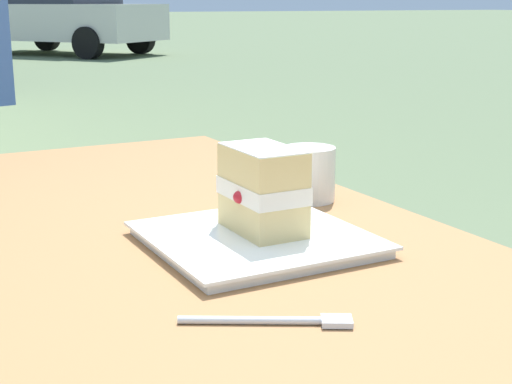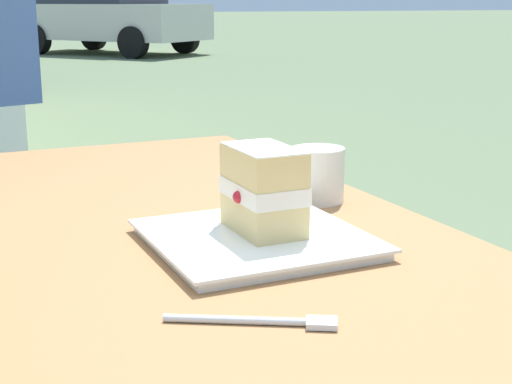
% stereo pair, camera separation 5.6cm
% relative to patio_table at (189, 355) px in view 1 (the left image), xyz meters
% --- Properties ---
extents(patio_table, '(1.67, 0.80, 0.77)m').
position_rel_patio_table_xyz_m(patio_table, '(0.00, 0.00, 0.00)').
color(patio_table, olive).
rests_on(patio_table, ground).
extents(dessert_plate, '(0.26, 0.26, 0.02)m').
position_rel_patio_table_xyz_m(dessert_plate, '(0.06, -0.12, 0.11)').
color(dessert_plate, white).
rests_on(dessert_plate, patio_table).
extents(cake_slice, '(0.12, 0.09, 0.11)m').
position_rel_patio_table_xyz_m(cake_slice, '(0.06, -0.13, 0.17)').
color(cake_slice, '#E0C17A').
rests_on(cake_slice, dessert_plate).
extents(dessert_fork, '(0.10, 0.16, 0.01)m').
position_rel_patio_table_xyz_m(dessert_fork, '(-0.17, -0.02, 0.10)').
color(dessert_fork, silver).
rests_on(dessert_fork, patio_table).
extents(coffee_cup, '(0.08, 0.08, 0.08)m').
position_rel_patio_table_xyz_m(coffee_cup, '(0.22, -0.30, 0.14)').
color(coffee_cup, silver).
rests_on(coffee_cup, patio_table).
extents(parked_car_far, '(4.28, 3.82, 1.53)m').
position_rel_patio_table_xyz_m(parked_car_far, '(15.33, -3.72, 0.14)').
color(parked_car_far, beige).
rests_on(parked_car_far, ground).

